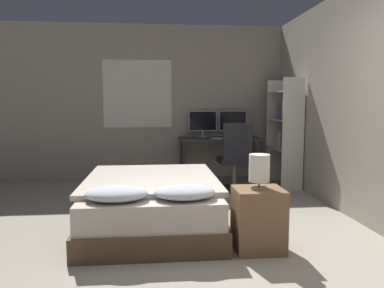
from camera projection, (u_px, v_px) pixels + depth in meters
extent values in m
plane|color=#9E9384|center=(223.00, 269.00, 3.03)|extent=(20.00, 20.00, 0.00)
cube|color=#9E9384|center=(185.00, 103.00, 6.67)|extent=(12.00, 0.06, 2.70)
cube|color=silver|center=(138.00, 94.00, 6.53)|extent=(1.19, 0.01, 1.17)
cube|color=black|center=(138.00, 94.00, 6.54)|extent=(1.11, 0.01, 1.09)
cube|color=#9E9384|center=(345.00, 102.00, 4.55)|extent=(0.06, 12.00, 2.70)
cube|color=brown|center=(152.00, 216.00, 4.07)|extent=(1.38, 1.92, 0.22)
cube|color=beige|center=(152.00, 195.00, 4.05)|extent=(1.32, 1.86, 0.26)
cube|color=beige|center=(152.00, 179.00, 4.14)|extent=(1.42, 1.61, 0.05)
ellipsoid|color=silver|center=(116.00, 194.00, 3.29)|extent=(0.55, 0.38, 0.13)
ellipsoid|color=silver|center=(185.00, 192.00, 3.35)|extent=(0.55, 0.38, 0.13)
cube|color=brown|center=(258.00, 220.00, 3.39)|extent=(0.44, 0.38, 0.57)
cylinder|color=gray|center=(259.00, 188.00, 3.36)|extent=(0.15, 0.15, 0.01)
cylinder|color=gray|center=(259.00, 184.00, 3.35)|extent=(0.02, 0.02, 0.05)
cylinder|color=silver|center=(259.00, 168.00, 3.34)|extent=(0.19, 0.19, 0.25)
cube|color=#38383D|center=(220.00, 139.00, 6.41)|extent=(1.38, 0.63, 0.03)
cylinder|color=#2D2D33|center=(184.00, 163.00, 6.12)|extent=(0.05, 0.05, 0.72)
cylinder|color=#2D2D33|center=(260.00, 162.00, 6.25)|extent=(0.05, 0.05, 0.72)
cylinder|color=#2D2D33|center=(182.00, 158.00, 6.65)|extent=(0.05, 0.05, 0.72)
cylinder|color=#2D2D33|center=(252.00, 157.00, 6.78)|extent=(0.05, 0.05, 0.72)
cylinder|color=#B7B7BC|center=(203.00, 136.00, 6.60)|extent=(0.16, 0.16, 0.01)
cylinder|color=#B7B7BC|center=(203.00, 134.00, 6.59)|extent=(0.03, 0.03, 0.09)
cube|color=#B7B7BC|center=(203.00, 121.00, 6.57)|extent=(0.50, 0.03, 0.36)
cube|color=black|center=(203.00, 121.00, 6.55)|extent=(0.47, 0.00, 0.33)
cylinder|color=#B7B7BC|center=(233.00, 136.00, 6.65)|extent=(0.16, 0.16, 0.01)
cylinder|color=#B7B7BC|center=(233.00, 133.00, 6.65)|extent=(0.03, 0.03, 0.09)
cube|color=#B7B7BC|center=(233.00, 121.00, 6.62)|extent=(0.50, 0.03, 0.36)
cube|color=black|center=(233.00, 121.00, 6.61)|extent=(0.47, 0.00, 0.33)
cube|color=#B7B7BC|center=(222.00, 138.00, 6.20)|extent=(0.36, 0.13, 0.02)
ellipsoid|color=#B7B7BC|center=(238.00, 138.00, 6.23)|extent=(0.07, 0.05, 0.04)
cylinder|color=black|center=(234.00, 189.00, 5.78)|extent=(0.52, 0.52, 0.04)
cylinder|color=gray|center=(234.00, 175.00, 5.75)|extent=(0.05, 0.05, 0.39)
cube|color=black|center=(234.00, 160.00, 5.73)|extent=(0.48, 0.48, 0.07)
cube|color=black|center=(238.00, 142.00, 5.48)|extent=(0.44, 0.05, 0.55)
cube|color=beige|center=(293.00, 135.00, 5.65)|extent=(0.34, 0.02, 1.72)
cube|color=beige|center=(276.00, 131.00, 6.44)|extent=(0.34, 0.02, 1.72)
cube|color=beige|center=(284.00, 149.00, 6.07)|extent=(0.34, 0.77, 0.02)
cube|color=beige|center=(284.00, 120.00, 6.02)|extent=(0.34, 0.77, 0.02)
cube|color=beige|center=(285.00, 92.00, 5.97)|extent=(0.34, 0.77, 0.02)
cube|color=#7A387F|center=(292.00, 142.00, 5.70)|extent=(0.28, 0.03, 0.26)
cube|color=#BCB29E|center=(291.00, 142.00, 5.75)|extent=(0.28, 0.03, 0.26)
cube|color=#7A387F|center=(290.00, 144.00, 5.79)|extent=(0.28, 0.03, 0.20)
cube|color=teal|center=(289.00, 142.00, 5.83)|extent=(0.28, 0.04, 0.23)
cube|color=#BCB29E|center=(288.00, 143.00, 5.87)|extent=(0.28, 0.03, 0.20)
cube|color=#BCB29E|center=(287.00, 141.00, 5.92)|extent=(0.28, 0.04, 0.27)
cube|color=gold|center=(286.00, 141.00, 5.96)|extent=(0.28, 0.02, 0.24)
cube|color=gold|center=(293.00, 112.00, 5.65)|extent=(0.28, 0.04, 0.25)
cube|color=#28282D|center=(292.00, 111.00, 5.70)|extent=(0.28, 0.03, 0.27)
cube|color=orange|center=(291.00, 112.00, 5.74)|extent=(0.28, 0.03, 0.25)
cube|color=#2D4784|center=(290.00, 112.00, 5.79)|extent=(0.28, 0.04, 0.24)
cube|color=#2D4784|center=(289.00, 114.00, 5.83)|extent=(0.28, 0.03, 0.18)
cube|color=#337042|center=(288.00, 113.00, 5.87)|extent=(0.28, 0.03, 0.21)
cube|color=#7A387F|center=(287.00, 113.00, 5.91)|extent=(0.28, 0.04, 0.20)
cube|color=#7A387F|center=(286.00, 113.00, 5.95)|extent=(0.28, 0.02, 0.21)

